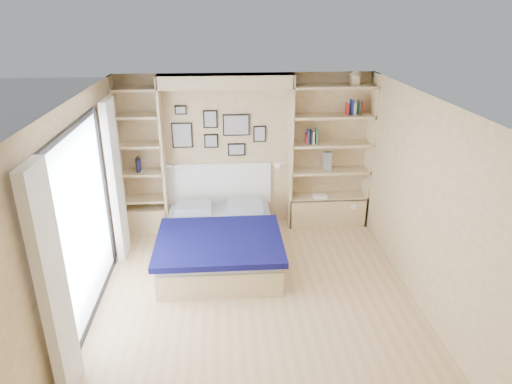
{
  "coord_description": "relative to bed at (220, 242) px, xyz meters",
  "views": [
    {
      "loc": [
        -0.35,
        -4.79,
        3.44
      ],
      "look_at": [
        0.07,
        0.9,
        1.1
      ],
      "focal_mm": 32.0,
      "sensor_mm": 36.0,
      "label": 1
    }
  ],
  "objects": [
    {
      "name": "ground",
      "position": [
        0.45,
        -1.06,
        -0.27
      ],
      "size": [
        4.5,
        4.5,
        0.0
      ],
      "primitive_type": "plane",
      "color": "tan",
      "rests_on": "ground"
    },
    {
      "name": "room_shell",
      "position": [
        0.06,
        0.46,
        0.8
      ],
      "size": [
        4.5,
        4.5,
        4.5
      ],
      "color": "#D2B97D",
      "rests_on": "ground"
    },
    {
      "name": "bed",
      "position": [
        0.0,
        0.0,
        0.0
      ],
      "size": [
        1.71,
        2.24,
        1.07
      ],
      "color": "beige",
      "rests_on": "ground"
    },
    {
      "name": "photo_gallery",
      "position": [
        -0.0,
        1.17,
        1.33
      ],
      "size": [
        1.48,
        0.02,
        0.82
      ],
      "color": "black",
      "rests_on": "ground"
    },
    {
      "name": "reading_lamps",
      "position": [
        0.15,
        0.94,
        0.83
      ],
      "size": [
        1.92,
        0.12,
        0.15
      ],
      "color": "silver",
      "rests_on": "ground"
    },
    {
      "name": "shelf_decor",
      "position": [
        1.62,
        1.01,
        1.43
      ],
      "size": [
        3.5,
        0.23,
        2.03
      ],
      "color": "#A51E1E",
      "rests_on": "ground"
    },
    {
      "name": "deck_chair",
      "position": [
        -2.74,
        -0.62,
        0.06
      ],
      "size": [
        0.45,
        0.72,
        0.71
      ],
      "rotation": [
        0.0,
        0.0,
        -0.04
      ],
      "color": "tan",
      "rests_on": "ground"
    }
  ]
}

